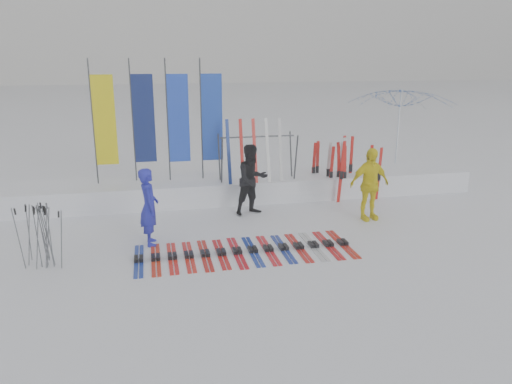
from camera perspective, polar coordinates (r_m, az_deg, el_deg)
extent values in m
plane|color=white|center=(9.67, 0.84, -8.30)|extent=(120.00, 120.00, 0.00)
cube|color=white|center=(13.84, -3.42, 0.42)|extent=(14.00, 1.60, 0.60)
imported|color=#1D22AE|center=(10.63, -12.13, -1.66)|extent=(0.44, 0.63, 1.65)
imported|color=black|center=(12.38, -0.45, 1.42)|extent=(1.03, 0.91, 1.77)
imported|color=yellow|center=(12.27, 12.83, 0.88)|extent=(1.08, 0.56, 1.76)
imported|color=white|center=(16.53, 16.07, 6.53)|extent=(3.29, 3.35, 2.97)
cube|color=#152E96|center=(10.07, -13.25, -7.50)|extent=(0.17, 1.62, 0.07)
cube|color=red|center=(10.07, -11.39, -7.40)|extent=(0.17, 1.64, 0.07)
cube|color=red|center=(10.07, -9.53, -7.29)|extent=(0.17, 1.60, 0.07)
cube|color=red|center=(10.09, -7.68, -7.18)|extent=(0.17, 1.59, 0.07)
cube|color=#AD190D|center=(10.11, -5.83, -7.05)|extent=(0.17, 1.63, 0.07)
cube|color=red|center=(10.15, -4.00, -6.92)|extent=(0.17, 1.57, 0.07)
cube|color=red|center=(10.19, -2.18, -6.79)|extent=(0.17, 1.68, 0.07)
cube|color=navy|center=(10.25, -0.38, -6.65)|extent=(0.17, 1.63, 0.07)
cube|color=red|center=(10.32, 1.40, -6.50)|extent=(0.17, 1.63, 0.07)
cube|color=navy|center=(10.39, 3.15, -6.35)|extent=(0.17, 1.57, 0.07)
cube|color=#B8130E|center=(10.48, 4.87, -6.20)|extent=(0.17, 1.61, 0.07)
cube|color=#B0B2B7|center=(10.57, 6.57, -6.04)|extent=(0.17, 1.64, 0.07)
cube|color=#BA0E11|center=(10.68, 8.23, -5.89)|extent=(0.17, 1.62, 0.07)
cube|color=#B7190E|center=(10.79, 9.85, -5.73)|extent=(0.17, 1.64, 0.07)
cylinder|color=#595B60|center=(10.58, -24.54, -4.22)|extent=(0.04, 0.08, 1.17)
cylinder|color=#595B60|center=(10.15, -22.66, -4.81)|extent=(0.15, 0.10, 1.16)
cylinder|color=#595B60|center=(10.33, -24.51, -4.53)|extent=(0.16, 0.02, 1.21)
cylinder|color=#595B60|center=(10.14, -22.85, -4.66)|extent=(0.13, 0.15, 1.23)
cylinder|color=#595B60|center=(10.18, -23.73, -4.69)|extent=(0.06, 0.03, 1.23)
cylinder|color=#595B60|center=(10.60, -22.55, -4.02)|extent=(0.03, 0.14, 1.14)
cylinder|color=#595B60|center=(10.21, -23.22, -4.60)|extent=(0.10, 0.04, 1.22)
cylinder|color=#595B60|center=(9.95, -21.35, -5.11)|extent=(0.13, 0.06, 1.15)
cylinder|color=#595B60|center=(10.21, -25.50, -4.85)|extent=(0.11, 0.09, 1.22)
cylinder|color=#595B60|center=(10.15, -22.74, -4.68)|extent=(0.16, 0.13, 1.21)
cylinder|color=#595B60|center=(10.09, -22.66, -4.73)|extent=(0.10, 0.06, 1.24)
cylinder|color=#595B60|center=(10.49, -23.10, -4.13)|extent=(0.10, 0.15, 1.19)
cylinder|color=#595B60|center=(10.42, -23.20, -4.41)|extent=(0.12, 0.13, 1.14)
cylinder|color=#595B60|center=(10.14, -23.70, -4.83)|extent=(0.16, 0.12, 1.20)
cylinder|color=#383A3F|center=(13.50, -18.12, 7.53)|extent=(0.04, 0.04, 3.20)
cube|color=yellow|center=(13.47, -16.91, 7.83)|extent=(0.55, 0.03, 2.30)
cylinder|color=#383A3F|center=(13.56, -13.91, 7.88)|extent=(0.04, 0.04, 3.20)
cube|color=navy|center=(13.55, -12.68, 8.16)|extent=(0.55, 0.03, 2.30)
cylinder|color=#383A3F|center=(13.42, -10.07, 8.01)|extent=(0.04, 0.04, 3.20)
cube|color=blue|center=(13.43, -8.83, 8.29)|extent=(0.55, 0.03, 2.30)
cylinder|color=#383A3F|center=(13.48, -6.27, 8.19)|extent=(0.04, 0.04, 3.20)
cube|color=#183EB8|center=(13.51, -5.04, 8.46)|extent=(0.55, 0.03, 2.30)
cylinder|color=#383A3F|center=(12.97, -3.92, 3.59)|extent=(0.04, 0.30, 1.23)
cylinder|color=#383A3F|center=(13.45, -4.23, 4.02)|extent=(0.04, 0.30, 1.23)
cylinder|color=#383A3F|center=(13.39, 4.59, 3.96)|extent=(0.04, 0.30, 1.23)
cylinder|color=#383A3F|center=(13.86, 4.00, 4.37)|extent=(0.04, 0.30, 1.23)
cylinder|color=#383A3F|center=(13.28, 0.17, 6.35)|extent=(2.00, 0.04, 0.04)
cube|color=red|center=(14.35, 6.59, 2.72)|extent=(0.09, 0.03, 1.49)
cube|color=red|center=(14.00, 9.42, 2.26)|extent=(0.09, 0.04, 1.47)
cube|color=red|center=(14.49, 10.78, 3.04)|extent=(0.09, 0.03, 1.67)
cube|color=red|center=(13.55, 9.73, 2.26)|extent=(0.09, 0.02, 1.68)
cube|color=red|center=(14.03, 13.87, 2.03)|extent=(0.09, 0.04, 1.47)
cube|color=red|center=(14.28, 9.50, 2.62)|extent=(0.09, 0.04, 1.52)
cube|color=silver|center=(14.21, 10.11, 2.85)|extent=(0.09, 0.03, 1.68)
cube|color=red|center=(14.40, 7.01, 2.84)|extent=(0.09, 0.03, 1.53)
cube|color=silver|center=(14.03, 8.23, 2.52)|extent=(0.09, 0.03, 1.56)
cube|color=red|center=(14.16, 12.83, 2.29)|extent=(0.09, 0.03, 1.50)
cube|color=red|center=(13.89, 8.58, 2.19)|extent=(0.09, 0.03, 1.47)
cube|color=silver|center=(14.32, 9.77, 2.66)|extent=(0.09, 0.03, 1.53)
cube|color=red|center=(14.60, 10.05, 3.14)|extent=(0.09, 0.04, 1.65)
cube|color=red|center=(13.89, 10.10, 2.16)|extent=(0.09, 0.03, 1.49)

